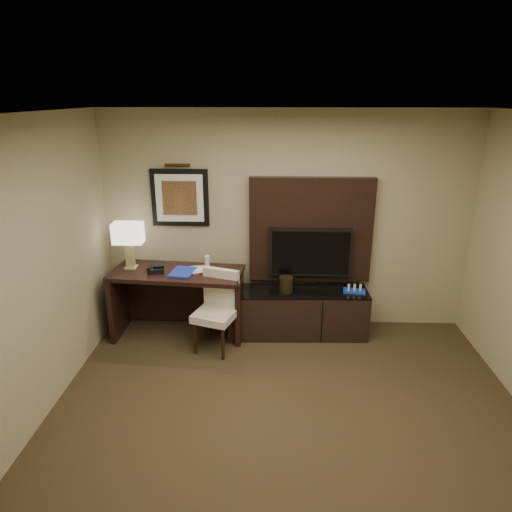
# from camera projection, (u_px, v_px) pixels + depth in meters

# --- Properties ---
(floor) EXTENTS (4.50, 5.00, 0.01)m
(floor) POSITION_uv_depth(u_px,v_px,m) (289.00, 463.00, 3.72)
(floor) COLOR #322416
(floor) RESTS_ON ground
(ceiling) EXTENTS (4.50, 5.00, 0.01)m
(ceiling) POSITION_uv_depth(u_px,v_px,m) (299.00, 118.00, 2.82)
(ceiling) COLOR silver
(ceiling) RESTS_ON wall_back
(wall_back) EXTENTS (4.50, 0.01, 2.70)m
(wall_back) POSITION_uv_depth(u_px,v_px,m) (286.00, 222.00, 5.62)
(wall_back) COLOR #9B9169
(wall_back) RESTS_ON floor
(desk) EXTENTS (1.62, 0.80, 0.84)m
(desk) POSITION_uv_depth(u_px,v_px,m) (179.00, 303.00, 5.61)
(desk) COLOR black
(desk) RESTS_ON floor
(credenza) EXTENTS (1.71, 0.53, 0.58)m
(credenza) POSITION_uv_depth(u_px,v_px,m) (297.00, 312.00, 5.64)
(credenza) COLOR black
(credenza) RESTS_ON floor
(tv_wall_panel) EXTENTS (1.50, 0.12, 1.30)m
(tv_wall_panel) POSITION_uv_depth(u_px,v_px,m) (311.00, 230.00, 5.58)
(tv_wall_panel) COLOR black
(tv_wall_panel) RESTS_ON wall_back
(tv) EXTENTS (1.00, 0.08, 0.60)m
(tv) POSITION_uv_depth(u_px,v_px,m) (310.00, 252.00, 5.57)
(tv) COLOR black
(tv) RESTS_ON tv_wall_panel
(artwork) EXTENTS (0.70, 0.04, 0.70)m
(artwork) POSITION_uv_depth(u_px,v_px,m) (180.00, 198.00, 5.55)
(artwork) COLOR black
(artwork) RESTS_ON wall_back
(picture_light) EXTENTS (0.04, 0.04, 0.30)m
(picture_light) POSITION_uv_depth(u_px,v_px,m) (177.00, 165.00, 5.38)
(picture_light) COLOR #422E15
(picture_light) RESTS_ON wall_back
(desk_chair) EXTENTS (0.57, 0.61, 0.91)m
(desk_chair) POSITION_uv_depth(u_px,v_px,m) (215.00, 314.00, 5.23)
(desk_chair) COLOR beige
(desk_chair) RESTS_ON floor
(table_lamp) EXTENTS (0.32, 0.18, 0.51)m
(table_lamp) POSITION_uv_depth(u_px,v_px,m) (129.00, 248.00, 5.48)
(table_lamp) COLOR tan
(table_lamp) RESTS_ON desk
(desk_phone) EXTENTS (0.22, 0.21, 0.10)m
(desk_phone) POSITION_uv_depth(u_px,v_px,m) (156.00, 268.00, 5.43)
(desk_phone) COLOR black
(desk_phone) RESTS_ON desk
(blue_folder) EXTENTS (0.31, 0.39, 0.02)m
(blue_folder) POSITION_uv_depth(u_px,v_px,m) (183.00, 272.00, 5.41)
(blue_folder) COLOR #1930A8
(blue_folder) RESTS_ON desk
(book) EXTENTS (0.17, 0.07, 0.24)m
(book) POSITION_uv_depth(u_px,v_px,m) (190.00, 262.00, 5.42)
(book) COLOR #C2BA99
(book) RESTS_ON desk
(water_bottle) EXTENTS (0.06, 0.06, 0.18)m
(water_bottle) POSITION_uv_depth(u_px,v_px,m) (207.00, 263.00, 5.49)
(water_bottle) COLOR silver
(water_bottle) RESTS_ON desk
(ice_bucket) EXTENTS (0.19, 0.19, 0.19)m
(ice_bucket) POSITION_uv_depth(u_px,v_px,m) (286.00, 284.00, 5.49)
(ice_bucket) COLOR black
(ice_bucket) RESTS_ON credenza
(minibar_tray) EXTENTS (0.28, 0.20, 0.09)m
(minibar_tray) POSITION_uv_depth(u_px,v_px,m) (355.00, 288.00, 5.49)
(minibar_tray) COLOR #17339B
(minibar_tray) RESTS_ON credenza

